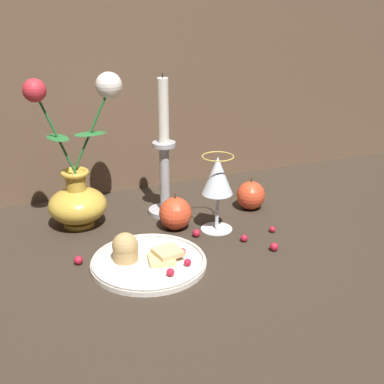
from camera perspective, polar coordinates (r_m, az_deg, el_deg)
ground_plane at (r=1.14m, az=-2.97°, el=-5.30°), size 2.40×2.40×0.00m
vase at (r=1.20m, az=-12.03°, el=0.77°), size 0.21×0.13×0.34m
plate_with_pastries at (r=1.04m, az=-5.01°, el=-7.14°), size 0.22×0.22×0.07m
wine_glass at (r=1.14m, az=2.74°, el=1.43°), size 0.07×0.07×0.17m
candlestick at (r=1.23m, az=-2.98°, el=3.35°), size 0.08×0.08×0.33m
apple_beside_vase at (r=1.29m, az=6.29°, el=-0.35°), size 0.07×0.07×0.08m
apple_near_glass at (r=1.18m, az=-1.78°, el=-2.30°), size 0.07×0.07×0.08m
berry_near_plate at (r=1.19m, az=8.57°, el=-3.96°), size 0.01×0.01×0.01m
berry_front_center at (r=1.15m, az=0.48°, el=-4.41°), size 0.02×0.02×0.02m
berry_by_glass_stem at (r=1.07m, az=-12.03°, el=-7.13°), size 0.02×0.02×0.02m
berry_under_candlestick at (r=1.14m, az=5.58°, el=-4.92°), size 0.02×0.02×0.02m
berry_far_right at (r=1.11m, az=8.74°, el=-5.79°), size 0.02×0.02×0.02m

